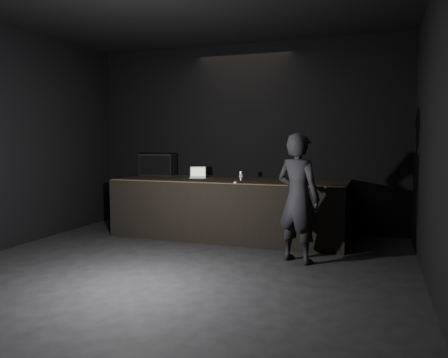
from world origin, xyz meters
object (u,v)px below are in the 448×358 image
laptop (198,175)px  person (298,198)px  stage_riser (231,208)px  stage_monitor (158,165)px  beer_can (241,176)px

laptop → person: person is taller
stage_riser → person: person is taller
stage_monitor → beer_can: stage_monitor is taller
stage_monitor → laptop: (0.94, -0.22, -0.16)m
stage_riser → laptop: size_ratio=11.03×
beer_can → person: bearing=-45.6°
stage_riser → beer_can: (0.20, -0.07, 0.58)m
stage_monitor → person: person is taller
stage_monitor → laptop: 0.98m
beer_can → stage_monitor: bearing=166.3°
stage_riser → beer_can: beer_can is taller
beer_can → stage_riser: bearing=161.8°
person → stage_riser: bearing=-19.2°
stage_monitor → person: 3.49m
stage_riser → stage_monitor: 1.83m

